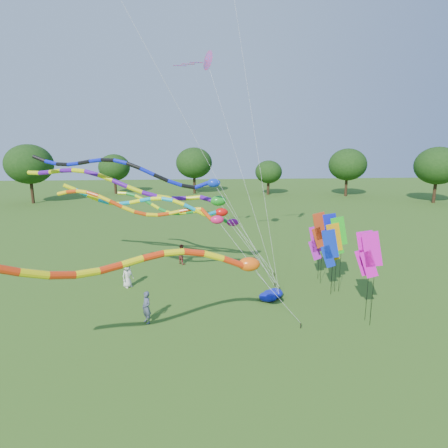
{
  "coord_description": "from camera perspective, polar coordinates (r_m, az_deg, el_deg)",
  "views": [
    {
      "loc": [
        -2.52,
        -17.02,
        9.45
      ],
      "look_at": [
        -0.88,
        4.04,
        4.8
      ],
      "focal_mm": 30.0,
      "sensor_mm": 36.0,
      "label": 1
    }
  ],
  "objects": [
    {
      "name": "banner_pole_blue_b",
      "position": [
        24.89,
        15.92,
        -1.23
      ],
      "size": [
        1.11,
        0.5,
        5.05
      ],
      "rotation": [
        0.0,
        0.0,
        -0.37
      ],
      "color": "black",
      "rests_on": "ground"
    },
    {
      "name": "banner_pole_green",
      "position": [
        24.43,
        17.01,
        -1.76
      ],
      "size": [
        1.16,
        0.25,
        4.96
      ],
      "rotation": [
        0.0,
        0.0,
        -0.15
      ],
      "color": "black",
      "rests_on": "ground"
    },
    {
      "name": "tube_kite_red",
      "position": [
        15.21,
        -11.52,
        -5.86
      ],
      "size": [
        14.11,
        6.74,
        7.03
      ],
      "rotation": [
        0.0,
        0.0,
        0.41
      ],
      "color": "black",
      "rests_on": "ground"
    },
    {
      "name": "person_c",
      "position": [
        29.77,
        -6.47,
        -4.56
      ],
      "size": [
        0.96,
        0.98,
        1.59
      ],
      "primitive_type": "imported",
      "rotation": [
        0.0,
        0.0,
        2.26
      ],
      "color": "brown",
      "rests_on": "ground"
    },
    {
      "name": "person_a",
      "position": [
        25.75,
        -14.5,
        -7.62
      ],
      "size": [
        0.92,
        0.92,
        1.61
      ],
      "primitive_type": "imported",
      "rotation": [
        0.0,
        0.0,
        0.78
      ],
      "color": "silver",
      "rests_on": "ground"
    },
    {
      "name": "tube_kite_purple",
      "position": [
        25.46,
        -12.22,
        5.36
      ],
      "size": [
        16.57,
        4.3,
        8.37
      ],
      "rotation": [
        0.0,
        0.0,
        -0.24
      ],
      "color": "black",
      "rests_on": "ground"
    },
    {
      "name": "banner_pole_magenta_b",
      "position": [
        20.88,
        20.77,
        -4.23
      ],
      "size": [
        1.13,
        0.44,
        5.03
      ],
      "rotation": [
        0.0,
        0.0,
        -0.32
      ],
      "color": "black",
      "rests_on": "ground"
    },
    {
      "name": "banner_pole_violet",
      "position": [
        26.66,
        13.86,
        -2.83
      ],
      "size": [
        1.16,
        0.22,
        3.86
      ],
      "rotation": [
        0.0,
        0.0,
        -0.12
      ],
      "color": "black",
      "rests_on": "ground"
    },
    {
      "name": "tube_kite_green",
      "position": [
        28.0,
        -5.14,
        1.77
      ],
      "size": [
        11.41,
        4.6,
        6.18
      ],
      "rotation": [
        0.0,
        0.0,
        -0.37
      ],
      "color": "black",
      "rests_on": "ground"
    },
    {
      "name": "blue_nylon_heap",
      "position": [
        23.22,
        6.81,
        -11.01
      ],
      "size": [
        1.46,
        1.9,
        0.54
      ],
      "color": "#0C17A7",
      "rests_on": "ground"
    },
    {
      "name": "banner_pole_blue_a",
      "position": [
        24.04,
        15.78,
        -3.64
      ],
      "size": [
        1.16,
        0.28,
        4.26
      ],
      "rotation": [
        0.0,
        0.0,
        -0.17
      ],
      "color": "black",
      "rests_on": "ground"
    },
    {
      "name": "banner_pole_magenta_a",
      "position": [
        20.39,
        21.48,
        -4.42
      ],
      "size": [
        1.12,
        0.45,
        5.11
      ],
      "rotation": [
        0.0,
        0.0,
        -0.33
      ],
      "color": "black",
      "rests_on": "ground"
    },
    {
      "name": "delta_kite_high_c",
      "position": [
        27.47,
        -2.66,
        23.67
      ],
      "size": [
        6.36,
        6.77,
        16.21
      ],
      "rotation": [
        0.0,
        0.0,
        0.43
      ],
      "color": "black",
      "rests_on": "ground"
    },
    {
      "name": "tube_kite_cyan",
      "position": [
        23.55,
        -8.99,
        2.9
      ],
      "size": [
        13.05,
        1.26,
        7.4
      ],
      "rotation": [
        0.0,
        0.0,
        0.01
      ],
      "color": "black",
      "rests_on": "ground"
    },
    {
      "name": "tree_ring",
      "position": [
        15.8,
        -9.77,
        -2.73
      ],
      "size": [
        119.86,
        121.62,
        9.68
      ],
      "color": "#382314",
      "rests_on": "ground"
    },
    {
      "name": "ground",
      "position": [
        19.63,
        3.63,
        -16.38
      ],
      "size": [
        160.0,
        160.0,
        0.0
      ],
      "primitive_type": "plane",
      "color": "#2F5C18",
      "rests_on": "ground"
    },
    {
      "name": "tube_kite_orange",
      "position": [
        23.1,
        -9.89,
        2.19
      ],
      "size": [
        12.97,
        2.15,
        7.17
      ],
      "rotation": [
        0.0,
        0.0,
        -0.18
      ],
      "color": "black",
      "rests_on": "ground"
    },
    {
      "name": "banner_pole_orange",
      "position": [
        24.4,
        16.36,
        -2.68
      ],
      "size": [
        1.16,
        0.12,
        4.57
      ],
      "rotation": [
        0.0,
        0.0,
        -0.04
      ],
      "color": "black",
      "rests_on": "ground"
    },
    {
      "name": "person_b",
      "position": [
        20.69,
        -11.73,
        -12.34
      ],
      "size": [
        0.72,
        0.76,
        1.75
      ],
      "primitive_type": "imported",
      "rotation": [
        0.0,
        0.0,
        -0.93
      ],
      "color": "#434A5F",
      "rests_on": "ground"
    },
    {
      "name": "banner_pole_red",
      "position": [
        25.53,
        14.37,
        -0.95
      ],
      "size": [
        1.16,
        0.14,
        4.98
      ],
      "rotation": [
        0.0,
        0.0,
        0.05
      ],
      "color": "black",
      "rests_on": "ground"
    },
    {
      "name": "tube_kite_blue",
      "position": [
        23.77,
        -12.38,
        7.63
      ],
      "size": [
        15.4,
        2.96,
        9.15
      ],
      "rotation": [
        0.0,
        0.0,
        -0.15
      ],
      "color": "black",
      "rests_on": "ground"
    }
  ]
}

